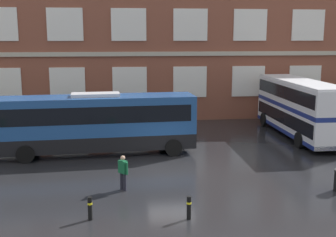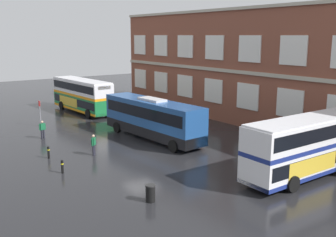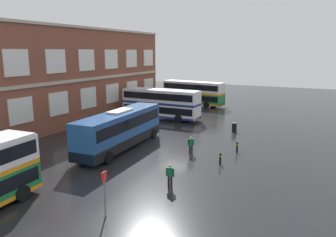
{
  "view_description": "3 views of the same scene",
  "coord_description": "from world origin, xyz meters",
  "px_view_note": "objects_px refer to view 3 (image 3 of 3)",
  "views": [
    {
      "loc": [
        -2.76,
        -22.34,
        7.15
      ],
      "look_at": [
        0.26,
        3.63,
        2.18
      ],
      "focal_mm": 46.12,
      "sensor_mm": 36.0,
      "label": 1
    },
    {
      "loc": [
        25.18,
        -15.66,
        9.45
      ],
      "look_at": [
        2.84,
        0.56,
        3.54
      ],
      "focal_mm": 41.74,
      "sensor_mm": 36.0,
      "label": 2
    },
    {
      "loc": [
        -28.91,
        -13.69,
        9.27
      ],
      "look_at": [
        2.61,
        2.15,
        1.88
      ],
      "focal_mm": 34.64,
      "sensor_mm": 36.0,
      "label": 3
    }
  ],
  "objects_px": {
    "double_decker_middle": "(161,103)",
    "second_passenger": "(191,144)",
    "touring_coach": "(121,129)",
    "safety_bollard_east": "(220,158)",
    "waiting_passenger": "(170,175)",
    "station_litter_bin": "(234,127)",
    "bus_stand_flag": "(105,190)",
    "double_decker_far": "(193,93)",
    "safety_bollard_west": "(237,147)"
  },
  "relations": [
    {
      "from": "touring_coach",
      "to": "safety_bollard_east",
      "type": "xyz_separation_m",
      "value": [
        0.16,
        -9.87,
        -1.42
      ]
    },
    {
      "from": "second_passenger",
      "to": "safety_bollard_west",
      "type": "bearing_deg",
      "value": -54.78
    },
    {
      "from": "double_decker_middle",
      "to": "bus_stand_flag",
      "type": "xyz_separation_m",
      "value": [
        -25.58,
        -9.98,
        -0.51
      ]
    },
    {
      "from": "touring_coach",
      "to": "second_passenger",
      "type": "bearing_deg",
      "value": -77.22
    },
    {
      "from": "double_decker_far",
      "to": "safety_bollard_east",
      "type": "height_order",
      "value": "double_decker_far"
    },
    {
      "from": "station_litter_bin",
      "to": "bus_stand_flag",
      "type": "bearing_deg",
      "value": 177.05
    },
    {
      "from": "waiting_passenger",
      "to": "safety_bollard_east",
      "type": "bearing_deg",
      "value": -14.72
    },
    {
      "from": "bus_stand_flag",
      "to": "safety_bollard_east",
      "type": "xyz_separation_m",
      "value": [
        11.4,
        -3.14,
        -1.14
      ]
    },
    {
      "from": "waiting_passenger",
      "to": "bus_stand_flag",
      "type": "height_order",
      "value": "bus_stand_flag"
    },
    {
      "from": "second_passenger",
      "to": "double_decker_middle",
      "type": "bearing_deg",
      "value": 37.66
    },
    {
      "from": "bus_stand_flag",
      "to": "safety_bollard_east",
      "type": "height_order",
      "value": "bus_stand_flag"
    },
    {
      "from": "touring_coach",
      "to": "safety_bollard_east",
      "type": "height_order",
      "value": "touring_coach"
    },
    {
      "from": "double_decker_far",
      "to": "second_passenger",
      "type": "bearing_deg",
      "value": -158.05
    },
    {
      "from": "double_decker_middle",
      "to": "second_passenger",
      "type": "bearing_deg",
      "value": -142.34
    },
    {
      "from": "bus_stand_flag",
      "to": "station_litter_bin",
      "type": "xyz_separation_m",
      "value": [
        22.87,
        -1.18,
        -1.12
      ]
    },
    {
      "from": "double_decker_middle",
      "to": "safety_bollard_east",
      "type": "distance_m",
      "value": 19.39
    },
    {
      "from": "double_decker_middle",
      "to": "touring_coach",
      "type": "bearing_deg",
      "value": -167.24
    },
    {
      "from": "double_decker_middle",
      "to": "double_decker_far",
      "type": "distance_m",
      "value": 12.87
    },
    {
      "from": "double_decker_middle",
      "to": "second_passenger",
      "type": "height_order",
      "value": "double_decker_middle"
    },
    {
      "from": "safety_bollard_east",
      "to": "double_decker_middle",
      "type": "bearing_deg",
      "value": 42.77
    },
    {
      "from": "second_passenger",
      "to": "bus_stand_flag",
      "type": "bearing_deg",
      "value": -179.65
    },
    {
      "from": "touring_coach",
      "to": "bus_stand_flag",
      "type": "bearing_deg",
      "value": -149.06
    },
    {
      "from": "touring_coach",
      "to": "station_litter_bin",
      "type": "height_order",
      "value": "touring_coach"
    },
    {
      "from": "waiting_passenger",
      "to": "bus_stand_flag",
      "type": "bearing_deg",
      "value": 163.83
    },
    {
      "from": "double_decker_far",
      "to": "double_decker_middle",
      "type": "bearing_deg",
      "value": -177.99
    },
    {
      "from": "double_decker_far",
      "to": "safety_bollard_east",
      "type": "xyz_separation_m",
      "value": [
        -27.05,
        -13.57,
        -1.66
      ]
    },
    {
      "from": "double_decker_middle",
      "to": "safety_bollard_west",
      "type": "height_order",
      "value": "double_decker_middle"
    },
    {
      "from": "second_passenger",
      "to": "safety_bollard_east",
      "type": "distance_m",
      "value": 3.51
    },
    {
      "from": "double_decker_middle",
      "to": "station_litter_bin",
      "type": "xyz_separation_m",
      "value": [
        -2.71,
        -11.16,
        -1.63
      ]
    },
    {
      "from": "double_decker_middle",
      "to": "second_passenger",
      "type": "distance_m",
      "value": 16.26
    },
    {
      "from": "touring_coach",
      "to": "double_decker_middle",
      "type": "bearing_deg",
      "value": 12.76
    },
    {
      "from": "safety_bollard_west",
      "to": "safety_bollard_east",
      "type": "relative_size",
      "value": 1.0
    },
    {
      "from": "double_decker_far",
      "to": "station_litter_bin",
      "type": "height_order",
      "value": "double_decker_far"
    },
    {
      "from": "touring_coach",
      "to": "bus_stand_flag",
      "type": "distance_m",
      "value": 13.1
    },
    {
      "from": "touring_coach",
      "to": "safety_bollard_west",
      "type": "height_order",
      "value": "touring_coach"
    },
    {
      "from": "double_decker_middle",
      "to": "bus_stand_flag",
      "type": "distance_m",
      "value": 27.46
    },
    {
      "from": "waiting_passenger",
      "to": "station_litter_bin",
      "type": "relative_size",
      "value": 1.65
    },
    {
      "from": "touring_coach",
      "to": "waiting_passenger",
      "type": "xyz_separation_m",
      "value": [
        -6.01,
        -8.25,
        -0.98
      ]
    },
    {
      "from": "double_decker_far",
      "to": "safety_bollard_east",
      "type": "distance_m",
      "value": 30.31
    },
    {
      "from": "waiting_passenger",
      "to": "station_litter_bin",
      "type": "height_order",
      "value": "waiting_passenger"
    },
    {
      "from": "double_decker_middle",
      "to": "waiting_passenger",
      "type": "bearing_deg",
      "value": -150.54
    },
    {
      "from": "bus_stand_flag",
      "to": "waiting_passenger",
      "type": "bearing_deg",
      "value": -16.17
    },
    {
      "from": "double_decker_middle",
      "to": "touring_coach",
      "type": "height_order",
      "value": "double_decker_middle"
    },
    {
      "from": "station_litter_bin",
      "to": "safety_bollard_west",
      "type": "distance_m",
      "value": 7.93
    },
    {
      "from": "second_passenger",
      "to": "safety_bollard_west",
      "type": "distance_m",
      "value": 4.43
    },
    {
      "from": "waiting_passenger",
      "to": "safety_bollard_east",
      "type": "distance_m",
      "value": 6.4
    },
    {
      "from": "waiting_passenger",
      "to": "second_passenger",
      "type": "height_order",
      "value": "same"
    },
    {
      "from": "double_decker_middle",
      "to": "double_decker_far",
      "type": "bearing_deg",
      "value": 2.01
    },
    {
      "from": "touring_coach",
      "to": "safety_bollard_east",
      "type": "distance_m",
      "value": 9.97
    },
    {
      "from": "bus_stand_flag",
      "to": "safety_bollard_east",
      "type": "relative_size",
      "value": 2.84
    }
  ]
}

